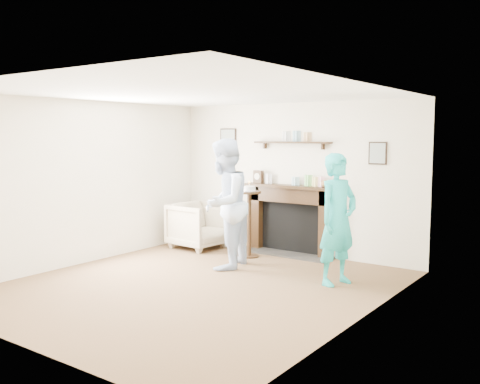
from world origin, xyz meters
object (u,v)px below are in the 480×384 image
at_px(armchair, 199,248).
at_px(man, 224,268).
at_px(pedestal_table, 249,211).
at_px(woman, 337,284).

xyz_separation_m(armchair, man, (1.22, -0.87, 0.00)).
relative_size(man, pedestal_table, 1.56).
xyz_separation_m(man, woman, (1.74, 0.18, 0.00)).
bearing_deg(pedestal_table, armchair, 177.04).
xyz_separation_m(woman, pedestal_table, (-1.86, 0.64, 0.76)).
distance_m(armchair, woman, 3.04).
bearing_deg(armchair, woman, -99.22).
height_order(armchair, man, man).
height_order(armchair, woman, woman).
relative_size(woman, pedestal_table, 1.41).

